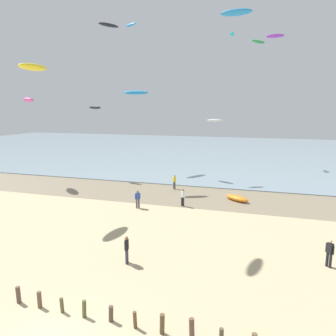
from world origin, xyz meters
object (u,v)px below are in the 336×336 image
at_px(kite_aloft_5, 131,25).
at_px(person_by_waterline, 127,249).
at_px(kite_aloft_13, 95,108).
at_px(kite_aloft_3, 109,25).
at_px(person_nearest_camera, 330,252).
at_px(kite_aloft_6, 232,34).
at_px(kite_aloft_4, 236,12).
at_px(kite_aloft_8, 215,120).
at_px(person_right_flank, 174,181).
at_px(kite_aloft_12, 275,36).
at_px(person_far_down_beach, 183,197).
at_px(kite_aloft_7, 28,100).
at_px(kite_aloft_2, 258,42).
at_px(kite_aloft_1, 136,93).
at_px(grounded_kite, 237,198).
at_px(person_left_flank, 138,199).
at_px(kite_aloft_10, 33,67).

bearing_deg(kite_aloft_5, person_by_waterline, 146.01).
bearing_deg(kite_aloft_13, kite_aloft_3, -57.89).
height_order(person_nearest_camera, kite_aloft_6, kite_aloft_6).
height_order(kite_aloft_4, kite_aloft_13, kite_aloft_4).
xyz_separation_m(kite_aloft_8, kite_aloft_13, (-15.71, -1.69, 1.56)).
relative_size(person_by_waterline, kite_aloft_6, 0.76).
height_order(person_right_flank, kite_aloft_12, kite_aloft_12).
xyz_separation_m(kite_aloft_5, kite_aloft_6, (13.03, 11.64, 0.26)).
height_order(person_nearest_camera, kite_aloft_12, kite_aloft_12).
distance_m(person_by_waterline, kite_aloft_12, 42.17).
bearing_deg(person_far_down_beach, kite_aloft_7, 168.06).
relative_size(kite_aloft_5, kite_aloft_7, 0.68).
xyz_separation_m(kite_aloft_3, kite_aloft_4, (21.00, -14.40, -3.64)).
relative_size(kite_aloft_7, kite_aloft_8, 1.78).
xyz_separation_m(kite_aloft_5, kite_aloft_12, (19.79, 8.00, -1.15)).
distance_m(person_far_down_beach, kite_aloft_2, 34.75).
bearing_deg(person_far_down_beach, kite_aloft_1, 138.96).
bearing_deg(kite_aloft_5, kite_aloft_3, 4.52).
bearing_deg(kite_aloft_8, grounded_kite, -94.48).
relative_size(kite_aloft_1, kite_aloft_12, 1.09).
distance_m(person_by_waterline, kite_aloft_8, 24.88).
bearing_deg(person_right_flank, person_left_flank, -98.90).
bearing_deg(kite_aloft_13, kite_aloft_12, -129.06).
height_order(kite_aloft_2, kite_aloft_10, kite_aloft_2).
bearing_deg(person_left_flank, kite_aloft_6, 80.91).
bearing_deg(kite_aloft_4, kite_aloft_8, 118.59).
distance_m(kite_aloft_1, kite_aloft_10, 12.46).
bearing_deg(kite_aloft_2, person_nearest_camera, -133.05).
bearing_deg(kite_aloft_7, kite_aloft_6, -89.57).
relative_size(kite_aloft_6, kite_aloft_7, 0.64).
bearing_deg(kite_aloft_8, kite_aloft_12, 33.38).
bearing_deg(kite_aloft_1, kite_aloft_10, 41.90).
xyz_separation_m(grounded_kite, kite_aloft_8, (-3.77, 8.11, 7.52)).
xyz_separation_m(kite_aloft_1, kite_aloft_12, (15.03, 18.05, 8.87)).
relative_size(person_nearest_camera, grounded_kite, 0.61).
relative_size(kite_aloft_2, kite_aloft_6, 1.39).
bearing_deg(kite_aloft_10, kite_aloft_13, 15.19).
distance_m(person_nearest_camera, kite_aloft_5, 40.20).
relative_size(person_nearest_camera, kite_aloft_12, 0.65).
bearing_deg(kite_aloft_1, kite_aloft_3, -79.04).
xyz_separation_m(person_right_flank, kite_aloft_13, (-12.05, 3.64, 8.45)).
bearing_deg(kite_aloft_8, person_right_flank, -153.86).
distance_m(person_by_waterline, kite_aloft_13, 27.79).
bearing_deg(kite_aloft_4, person_nearest_camera, -57.01).
distance_m(person_by_waterline, person_far_down_beach, 12.35).
distance_m(person_nearest_camera, person_left_flank, 16.92).
bearing_deg(person_left_flank, person_right_flank, 81.10).
xyz_separation_m(grounded_kite, kite_aloft_12, (2.88, 21.04, 19.63)).
relative_size(person_by_waterline, grounded_kite, 0.61).
bearing_deg(kite_aloft_12, kite_aloft_10, -122.04).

